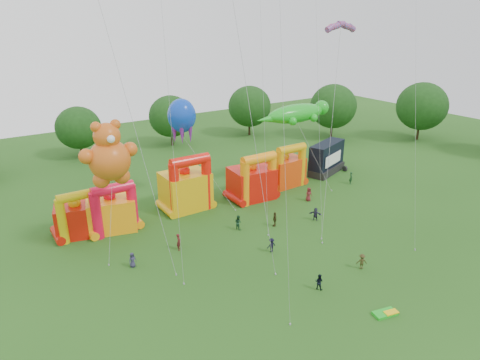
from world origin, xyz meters
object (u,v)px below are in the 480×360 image
bouncy_castle_2 (186,188)px  spectator_0 (132,260)px  bouncy_castle_0 (77,218)px  gecko_kite (305,134)px  spectator_4 (275,219)px  teddy_bear_kite (110,174)px  stage_trailer (327,158)px  octopus_kite (202,160)px

bouncy_castle_2 → spectator_0: 14.62m
bouncy_castle_0 → gecko_kite: (32.44, -1.33, 5.23)m
gecko_kite → spectator_4: 16.77m
spectator_0 → teddy_bear_kite: bearing=86.3°
bouncy_castle_2 → stage_trailer: (24.77, 0.12, -0.48)m
teddy_bear_kite → bouncy_castle_2: bearing=29.4°
bouncy_castle_2 → spectator_0: bearing=-138.7°
gecko_kite → octopus_kite: bearing=172.7°
gecko_kite → spectator_0: (-29.68, -8.50, -6.63)m
teddy_bear_kite → gecko_kite: (30.05, 5.27, -1.57)m
teddy_bear_kite → spectator_4: (17.64, -3.94, -8.08)m
bouncy_castle_2 → gecko_kite: gecko_kite is taller
spectator_0 → octopus_kite: bearing=27.1°
bouncy_castle_0 → bouncy_castle_2: size_ratio=0.76×
bouncy_castle_0 → gecko_kite: bearing=-2.3°
teddy_bear_kite → bouncy_castle_0: bearing=110.0°
stage_trailer → bouncy_castle_2: bearing=-179.7°
teddy_bear_kite → gecko_kite: bearing=9.9°
spectator_0 → bouncy_castle_2: bearing=31.1°
spectator_4 → spectator_0: bearing=-67.6°
stage_trailer → teddy_bear_kite: size_ratio=0.56×
octopus_kite → gecko_kite: bearing=-7.3°
octopus_kite → stage_trailer: bearing=-2.3°
stage_trailer → gecko_kite: size_ratio=0.61×
teddy_bear_kite → spectator_0: teddy_bear_kite is taller
octopus_kite → spectator_4: 12.75m
octopus_kite → spectator_4: (3.44, -11.25, -4.92)m
bouncy_castle_0 → octopus_kite: bearing=2.5°
gecko_kite → octopus_kite: octopus_kite is taller
bouncy_castle_2 → octopus_kite: (2.96, 0.98, 2.99)m
stage_trailer → spectator_4: bearing=-150.5°
gecko_kite → spectator_4: bearing=-143.4°
teddy_bear_kite → spectator_0: 8.82m
octopus_kite → spectator_0: size_ratio=8.57×
teddy_bear_kite → spectator_0: size_ratio=9.04×
bouncy_castle_2 → bouncy_castle_0: bearing=178.9°
stage_trailer → spectator_0: (-35.65, -9.68, -1.57)m
bouncy_castle_0 → spectator_4: (20.04, -10.54, -1.29)m
teddy_bear_kite → octopus_kite: teddy_bear_kite is taller
teddy_bear_kite → octopus_kite: 16.28m
bouncy_castle_0 → bouncy_castle_2: 13.66m
bouncy_castle_2 → stage_trailer: 24.78m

